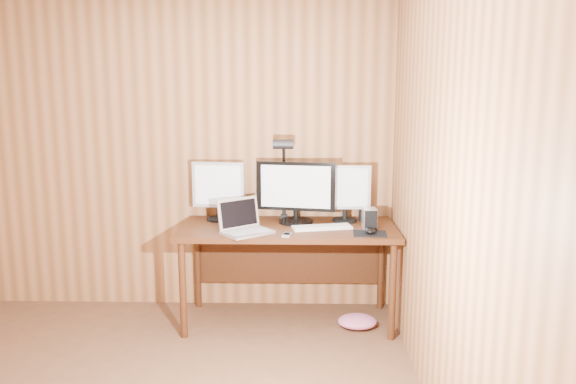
{
  "coord_description": "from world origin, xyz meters",
  "views": [
    {
      "loc": [
        1.02,
        -2.42,
        1.75
      ],
      "look_at": [
        0.93,
        1.58,
        1.02
      ],
      "focal_mm": 35.0,
      "sensor_mm": 36.0,
      "label": 1
    }
  ],
  "objects_px": {
    "laptop": "(244,224)",
    "desk_lamp": "(284,167)",
    "monitor_center": "(296,191)",
    "monitor_left": "(218,189)",
    "phone": "(287,235)",
    "monitor_right": "(345,192)",
    "keyboard": "(322,227)",
    "hard_drive": "(370,219)",
    "desk": "(288,240)",
    "mouse": "(370,231)",
    "speaker": "(362,214)"
  },
  "relations": [
    {
      "from": "desk",
      "to": "monitor_right",
      "type": "xyz_separation_m",
      "value": [
        0.43,
        0.09,
        0.36
      ]
    },
    {
      "from": "monitor_center",
      "to": "desk",
      "type": "bearing_deg",
      "value": -127.21
    },
    {
      "from": "speaker",
      "to": "monitor_center",
      "type": "bearing_deg",
      "value": -173.43
    },
    {
      "from": "monitor_right",
      "to": "keyboard",
      "type": "bearing_deg",
      "value": -129.72
    },
    {
      "from": "desk_lamp",
      "to": "hard_drive",
      "type": "bearing_deg",
      "value": -39.81
    },
    {
      "from": "monitor_left",
      "to": "keyboard",
      "type": "height_order",
      "value": "monitor_left"
    },
    {
      "from": "laptop",
      "to": "desk_lamp",
      "type": "relative_size",
      "value": 0.62
    },
    {
      "from": "keyboard",
      "to": "hard_drive",
      "type": "bearing_deg",
      "value": -12.8
    },
    {
      "from": "monitor_left",
      "to": "monitor_center",
      "type": "bearing_deg",
      "value": -1.35
    },
    {
      "from": "hard_drive",
      "to": "phone",
      "type": "xyz_separation_m",
      "value": [
        -0.6,
        -0.21,
        -0.07
      ]
    },
    {
      "from": "desk",
      "to": "speaker",
      "type": "bearing_deg",
      "value": 11.08
    },
    {
      "from": "monitor_right",
      "to": "phone",
      "type": "distance_m",
      "value": 0.65
    },
    {
      "from": "phone",
      "to": "monitor_left",
      "type": "bearing_deg",
      "value": 149.91
    },
    {
      "from": "monitor_right",
      "to": "mouse",
      "type": "bearing_deg",
      "value": -68.64
    },
    {
      "from": "hard_drive",
      "to": "phone",
      "type": "bearing_deg",
      "value": -162.94
    },
    {
      "from": "monitor_left",
      "to": "phone",
      "type": "distance_m",
      "value": 0.75
    },
    {
      "from": "monitor_left",
      "to": "desk_lamp",
      "type": "height_order",
      "value": "desk_lamp"
    },
    {
      "from": "phone",
      "to": "monitor_right",
      "type": "bearing_deg",
      "value": 54.97
    },
    {
      "from": "phone",
      "to": "desk_lamp",
      "type": "xyz_separation_m",
      "value": [
        -0.04,
        0.49,
        0.41
      ]
    },
    {
      "from": "monitor_left",
      "to": "hard_drive",
      "type": "bearing_deg",
      "value": -7.23
    },
    {
      "from": "monitor_center",
      "to": "hard_drive",
      "type": "bearing_deg",
      "value": -8.78
    },
    {
      "from": "speaker",
      "to": "mouse",
      "type": "bearing_deg",
      "value": -87.71
    },
    {
      "from": "mouse",
      "to": "phone",
      "type": "bearing_deg",
      "value": -168.89
    },
    {
      "from": "desk",
      "to": "keyboard",
      "type": "height_order",
      "value": "keyboard"
    },
    {
      "from": "phone",
      "to": "desk_lamp",
      "type": "relative_size",
      "value": 0.17
    },
    {
      "from": "speaker",
      "to": "desk_lamp",
      "type": "distance_m",
      "value": 0.7
    },
    {
      "from": "mouse",
      "to": "hard_drive",
      "type": "xyz_separation_m",
      "value": [
        0.01,
        0.15,
        0.05
      ]
    },
    {
      "from": "monitor_right",
      "to": "phone",
      "type": "relative_size",
      "value": 3.82
    },
    {
      "from": "desk",
      "to": "mouse",
      "type": "relative_size",
      "value": 13.67
    },
    {
      "from": "mouse",
      "to": "desk_lamp",
      "type": "xyz_separation_m",
      "value": [
        -0.62,
        0.43,
        0.39
      ]
    },
    {
      "from": "keyboard",
      "to": "mouse",
      "type": "distance_m",
      "value": 0.36
    },
    {
      "from": "hard_drive",
      "to": "phone",
      "type": "distance_m",
      "value": 0.64
    },
    {
      "from": "speaker",
      "to": "desk_lamp",
      "type": "xyz_separation_m",
      "value": [
        -0.61,
        0.04,
        0.36
      ]
    },
    {
      "from": "monitor_right",
      "to": "mouse",
      "type": "height_order",
      "value": "monitor_right"
    },
    {
      "from": "mouse",
      "to": "desk_lamp",
      "type": "height_order",
      "value": "desk_lamp"
    },
    {
      "from": "monitor_center",
      "to": "monitor_left",
      "type": "xyz_separation_m",
      "value": [
        -0.6,
        0.07,
        0.0
      ]
    },
    {
      "from": "desk",
      "to": "phone",
      "type": "height_order",
      "value": "phone"
    },
    {
      "from": "monitor_right",
      "to": "speaker",
      "type": "bearing_deg",
      "value": 6.43
    },
    {
      "from": "monitor_center",
      "to": "monitor_left",
      "type": "distance_m",
      "value": 0.6
    },
    {
      "from": "keyboard",
      "to": "phone",
      "type": "height_order",
      "value": "keyboard"
    },
    {
      "from": "monitor_center",
      "to": "monitor_left",
      "type": "relative_size",
      "value": 1.32
    },
    {
      "from": "hard_drive",
      "to": "laptop",
      "type": "bearing_deg",
      "value": -174.54
    },
    {
      "from": "monitor_left",
      "to": "hard_drive",
      "type": "relative_size",
      "value": 3.0
    },
    {
      "from": "monitor_right",
      "to": "keyboard",
      "type": "xyz_separation_m",
      "value": [
        -0.18,
        -0.22,
        -0.22
      ]
    },
    {
      "from": "monitor_left",
      "to": "mouse",
      "type": "bearing_deg",
      "value": -14.28
    },
    {
      "from": "monitor_right",
      "to": "hard_drive",
      "type": "relative_size",
      "value": 2.88
    },
    {
      "from": "monitor_left",
      "to": "mouse",
      "type": "relative_size",
      "value": 3.89
    },
    {
      "from": "monitor_right",
      "to": "desk_lamp",
      "type": "height_order",
      "value": "desk_lamp"
    },
    {
      "from": "desk",
      "to": "laptop",
      "type": "xyz_separation_m",
      "value": [
        -0.31,
        -0.25,
        0.18
      ]
    },
    {
      "from": "keyboard",
      "to": "monitor_right",
      "type": "bearing_deg",
      "value": 37.94
    }
  ]
}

